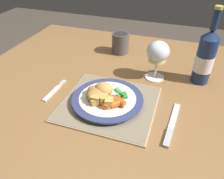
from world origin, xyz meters
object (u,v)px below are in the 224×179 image
at_px(dining_table, 109,110).
at_px(bottle, 205,57).
at_px(dinner_plate, 108,100).
at_px(table_knife, 171,127).
at_px(fork, 53,92).
at_px(wine_glass, 158,53).
at_px(drinking_cup, 120,43).

bearing_deg(dining_table, bottle, 30.23).
relative_size(dinner_plate, table_knife, 1.21).
distance_m(dining_table, fork, 0.22).
relative_size(fork, bottle, 0.48).
bearing_deg(wine_glass, dining_table, -133.61).
bearing_deg(dinner_plate, bottle, 40.33).
bearing_deg(drinking_cup, fork, -109.06).
height_order(dinner_plate, table_knife, dinner_plate).
bearing_deg(bottle, fork, -153.56).
distance_m(dining_table, dinner_plate, 0.12).
relative_size(bottle, drinking_cup, 3.01).
relative_size(fork, wine_glass, 0.88).
relative_size(fork, drinking_cup, 1.44).
bearing_deg(dinner_plate, table_knife, -11.99).
bearing_deg(table_knife, bottle, 75.86).
height_order(bottle, drinking_cup, bottle).
bearing_deg(bottle, table_knife, -104.14).
height_order(dining_table, fork, fork).
bearing_deg(drinking_cup, bottle, -21.20).
xyz_separation_m(dining_table, table_knife, (0.23, -0.11, 0.09)).
distance_m(fork, drinking_cup, 0.41).
relative_size(dinner_plate, fork, 1.75).
height_order(dinner_plate, fork, dinner_plate).
distance_m(dinner_plate, bottle, 0.38).
xyz_separation_m(dining_table, dinner_plate, (0.02, -0.07, 0.10)).
relative_size(dining_table, table_knife, 5.90).
distance_m(wine_glass, bottle, 0.17).
bearing_deg(wine_glass, dinner_plate, -119.81).
bearing_deg(bottle, dining_table, -149.77).
xyz_separation_m(fork, bottle, (0.49, 0.24, 0.10)).
distance_m(dinner_plate, drinking_cup, 0.39).
distance_m(table_knife, wine_glass, 0.29).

